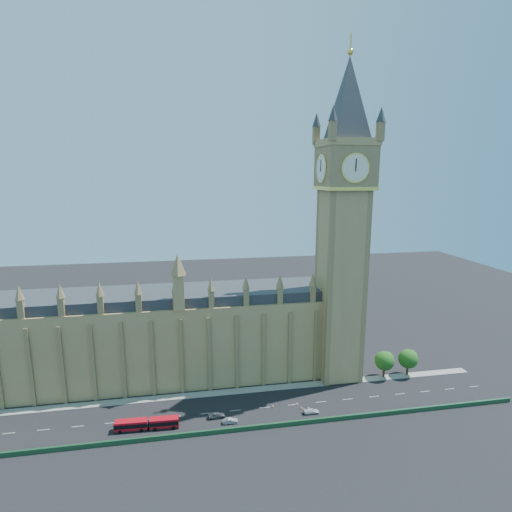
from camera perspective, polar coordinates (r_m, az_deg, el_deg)
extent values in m
plane|color=black|center=(114.86, -5.09, -21.31)|extent=(400.00, 400.00, 0.00)
cube|color=#A17E4E|center=(129.56, -17.39, -11.60)|extent=(120.00, 20.00, 25.00)
cube|color=#2D3035|center=(124.88, -17.77, -5.67)|extent=(120.00, 18.00, 3.00)
cube|color=#A17E4E|center=(123.82, 11.92, -4.30)|extent=(12.00, 12.00, 58.00)
cube|color=olive|center=(119.35, 12.63, 12.10)|extent=(14.00, 14.00, 12.00)
cylinder|color=silver|center=(112.77, 14.04, 12.10)|extent=(7.20, 0.30, 7.20)
cube|color=#A17E4E|center=(119.67, 12.78, 15.45)|extent=(14.50, 14.50, 2.00)
pyramid|color=#2D3035|center=(123.55, 13.30, 26.14)|extent=(20.59, 20.59, 22.00)
sphere|color=#F2C64C|center=(123.76, 13.32, 26.50)|extent=(1.80, 1.80, 1.80)
cube|color=#1E4C2D|center=(107.07, -4.64, -23.62)|extent=(160.00, 0.60, 1.20)
cube|color=gray|center=(122.90, -5.50, -18.90)|extent=(160.00, 3.00, 0.16)
cylinder|color=#382619|center=(135.79, 17.79, -15.39)|extent=(0.70, 0.70, 4.00)
sphere|color=#154D14|center=(134.28, 17.88, -14.06)|extent=(6.00, 6.00, 6.00)
sphere|color=#154D14|center=(134.63, 18.14, -13.73)|extent=(4.38, 4.38, 4.38)
cylinder|color=#382619|center=(139.47, 20.80, -14.86)|extent=(0.70, 0.70, 4.00)
sphere|color=#154D14|center=(138.00, 20.90, -13.55)|extent=(6.00, 6.00, 6.00)
sphere|color=#154D14|center=(138.38, 21.15, -13.23)|extent=(4.38, 4.38, 4.38)
cube|color=#B80C19|center=(111.63, -17.40, -22.09)|extent=(8.06, 2.56, 2.66)
cube|color=#B80C19|center=(110.53, -12.95, -22.20)|extent=(7.17, 2.52, 2.66)
cube|color=black|center=(111.46, -17.41, -21.95)|extent=(8.11, 2.61, 1.01)
cube|color=black|center=(110.36, -12.96, -22.07)|extent=(7.22, 2.57, 1.01)
cylinder|color=black|center=(111.11, -15.31, -22.22)|extent=(0.82, 2.15, 2.12)
cylinder|color=black|center=(111.68, -18.87, -22.72)|extent=(0.90, 0.30, 0.89)
cylinder|color=black|center=(113.48, -18.64, -22.10)|extent=(0.90, 0.30, 0.89)
cylinder|color=black|center=(110.80, -16.06, -22.83)|extent=(0.90, 0.30, 0.89)
cylinder|color=black|center=(112.62, -15.89, -22.21)|extent=(0.90, 0.30, 0.89)
cylinder|color=black|center=(110.36, -14.26, -22.88)|extent=(0.90, 0.30, 0.89)
cylinder|color=black|center=(112.18, -14.12, -22.25)|extent=(0.90, 0.30, 0.89)
cylinder|color=black|center=(109.90, -11.71, -22.92)|extent=(0.90, 0.30, 0.89)
cylinder|color=black|center=(111.73, -11.63, -22.28)|extent=(0.90, 0.30, 0.89)
imported|color=#43464B|center=(112.34, -5.65, -21.69)|extent=(4.50, 2.01, 1.50)
imported|color=#929399|center=(110.22, -3.72, -22.44)|extent=(3.93, 1.46, 1.28)
imported|color=silver|center=(114.57, 7.95, -21.11)|extent=(4.20, 1.73, 1.22)
cube|color=black|center=(116.28, 2.44, -20.81)|extent=(0.39, 0.39, 0.04)
cone|color=#DC420B|center=(116.11, 2.44, -20.68)|extent=(0.43, 0.43, 0.68)
cylinder|color=white|center=(116.05, 2.44, -20.64)|extent=(0.33, 0.33, 0.12)
cube|color=black|center=(116.11, 6.52, -20.93)|extent=(0.42, 0.42, 0.04)
cone|color=orange|center=(115.94, 6.53, -20.80)|extent=(0.46, 0.46, 0.70)
cylinder|color=white|center=(115.88, 6.53, -20.75)|extent=(0.34, 0.34, 0.12)
cube|color=black|center=(116.44, 7.50, -20.86)|extent=(0.44, 0.44, 0.04)
cone|color=#FF620D|center=(116.27, 7.50, -20.73)|extent=(0.48, 0.48, 0.66)
cylinder|color=white|center=(116.22, 7.50, -20.69)|extent=(0.32, 0.32, 0.11)
cube|color=black|center=(117.93, 5.83, -20.36)|extent=(0.44, 0.44, 0.04)
cone|color=red|center=(117.77, 5.84, -20.24)|extent=(0.48, 0.48, 0.65)
cylinder|color=white|center=(117.72, 5.84, -20.20)|extent=(0.32, 0.32, 0.11)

